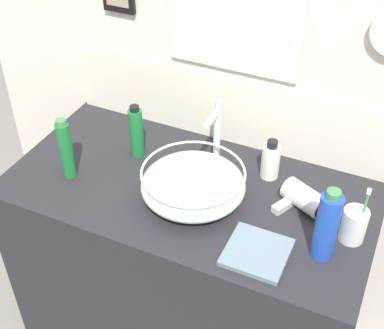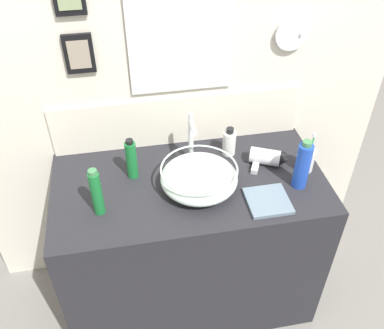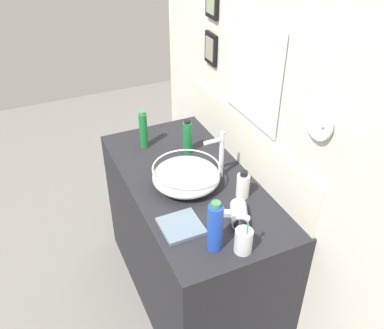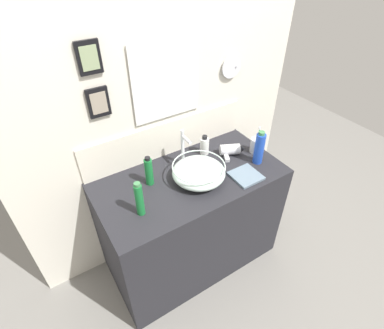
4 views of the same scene
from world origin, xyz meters
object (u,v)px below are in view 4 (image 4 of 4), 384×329
object	(u,v)px
soap_dispenser	(149,171)
hand_towel	(246,176)
spray_bottle	(204,146)
toothbrush_cup	(256,145)
lotion_bottle	(139,199)
glass_bowl_sink	(199,172)
faucet	(183,146)
shampoo_bottle	(259,148)
hair_drier	(232,150)

from	to	relation	value
soap_dispenser	hand_towel	bearing A→B (deg)	-26.59
spray_bottle	soap_dispenser	size ratio (longest dim) A/B	0.72
toothbrush_cup	lotion_bottle	distance (m)	0.93
glass_bowl_sink	faucet	xyz separation A→B (m)	(0.00, 0.18, 0.09)
lotion_bottle	shampoo_bottle	xyz separation A→B (m)	(0.86, 0.00, 0.01)
faucet	hand_towel	bearing A→B (deg)	-50.45
lotion_bottle	hand_towel	distance (m)	0.71
hair_drier	lotion_bottle	size ratio (longest dim) A/B	0.89
spray_bottle	hair_drier	bearing A→B (deg)	-35.02
faucet	hair_drier	world-z (taller)	faucet
soap_dispenser	hand_towel	xyz separation A→B (m)	(0.54, -0.27, -0.09)
faucet	toothbrush_cup	bearing A→B (deg)	-16.50
soap_dispenser	shampoo_bottle	world-z (taller)	shampoo_bottle
glass_bowl_sink	toothbrush_cup	bearing A→B (deg)	3.78
hair_drier	soap_dispenser	distance (m)	0.62
hand_towel	lotion_bottle	bearing A→B (deg)	173.91
hand_towel	toothbrush_cup	bearing A→B (deg)	37.23
toothbrush_cup	spray_bottle	xyz separation A→B (m)	(-0.31, 0.18, 0.01)
hair_drier	hand_towel	xyz separation A→B (m)	(-0.08, -0.24, -0.03)
toothbrush_cup	spray_bottle	bearing A→B (deg)	150.43
lotion_bottle	shampoo_bottle	bearing A→B (deg)	0.28
glass_bowl_sink	shampoo_bottle	xyz separation A→B (m)	(0.43, -0.06, 0.06)
lotion_bottle	hand_towel	world-z (taller)	lotion_bottle
shampoo_bottle	hand_towel	size ratio (longest dim) A/B	1.35
toothbrush_cup	hand_towel	xyz separation A→B (m)	(-0.23, -0.18, -0.05)
spray_bottle	glass_bowl_sink	bearing A→B (deg)	-131.61
shampoo_bottle	glass_bowl_sink	bearing A→B (deg)	171.53
glass_bowl_sink	hand_towel	bearing A→B (deg)	-28.13
glass_bowl_sink	soap_dispenser	world-z (taller)	soap_dispenser
toothbrush_cup	hand_towel	size ratio (longest dim) A/B	1.12
glass_bowl_sink	hand_towel	xyz separation A→B (m)	(0.27, -0.14, -0.05)
glass_bowl_sink	spray_bottle	distance (m)	0.28
faucet	hand_towel	xyz separation A→B (m)	(0.27, -0.32, -0.14)
soap_dispenser	lotion_bottle	world-z (taller)	lotion_bottle
spray_bottle	toothbrush_cup	bearing A→B (deg)	-29.57
glass_bowl_sink	faucet	bearing A→B (deg)	90.00
glass_bowl_sink	soap_dispenser	distance (m)	0.31
hair_drier	toothbrush_cup	xyz separation A→B (m)	(0.16, -0.07, 0.02)
glass_bowl_sink	hand_towel	size ratio (longest dim) A/B	1.89
lotion_bottle	soap_dispenser	bearing A→B (deg)	52.51
faucet	hair_drier	xyz separation A→B (m)	(0.34, -0.08, -0.11)
toothbrush_cup	spray_bottle	world-z (taller)	toothbrush_cup
soap_dispenser	faucet	bearing A→B (deg)	10.58
hair_drier	soap_dispenser	bearing A→B (deg)	177.32
lotion_bottle	faucet	bearing A→B (deg)	30.24
faucet	hair_drier	size ratio (longest dim) A/B	1.31
toothbrush_cup	soap_dispenser	xyz separation A→B (m)	(-0.78, 0.10, 0.04)
lotion_bottle	glass_bowl_sink	bearing A→B (deg)	9.12
hand_towel	faucet	bearing A→B (deg)	129.55
shampoo_bottle	hand_towel	bearing A→B (deg)	-154.80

